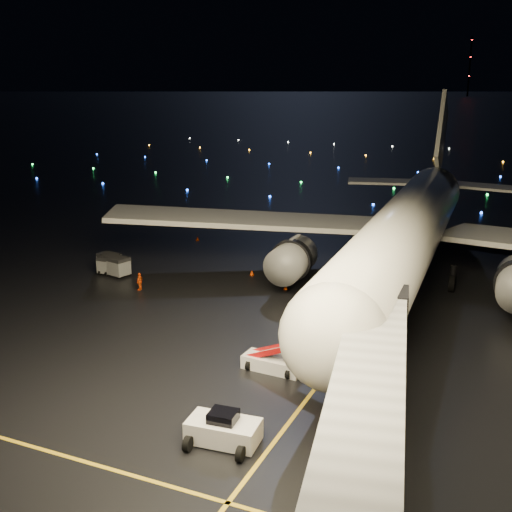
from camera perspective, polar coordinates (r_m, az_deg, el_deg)
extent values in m
plane|color=black|center=(333.37, 20.30, 11.35)|extent=(2000.00, 2000.00, 0.00)
cube|color=gold|center=(51.71, 9.92, -5.53)|extent=(0.25, 80.00, 0.02)
cube|color=silver|center=(34.46, -2.92, -14.94)|extent=(3.90, 2.29, 1.78)
imported|color=#FD500C|center=(58.49, -10.29, -2.23)|extent=(0.49, 0.98, 1.62)
cone|color=#E83700|center=(57.88, 2.65, -2.77)|extent=(0.56, 0.56, 0.48)
cone|color=#E83700|center=(64.59, 1.40, -0.79)|extent=(0.48, 0.48, 0.53)
cone|color=#E83700|center=(62.03, -0.37, -1.49)|extent=(0.47, 0.47, 0.50)
cone|color=#E83700|center=(75.74, -5.22, 1.57)|extent=(0.46, 0.46, 0.48)
cylinder|color=black|center=(776.65, 18.47, 15.68)|extent=(1.80, 1.80, 64.00)
cube|color=gray|center=(63.68, -12.87, -0.85)|extent=(2.08, 1.46, 1.76)
cube|color=gray|center=(63.00, -12.23, -0.93)|extent=(2.51, 2.02, 1.88)
cube|color=gray|center=(64.85, -12.90, -0.55)|extent=(2.35, 1.88, 1.76)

